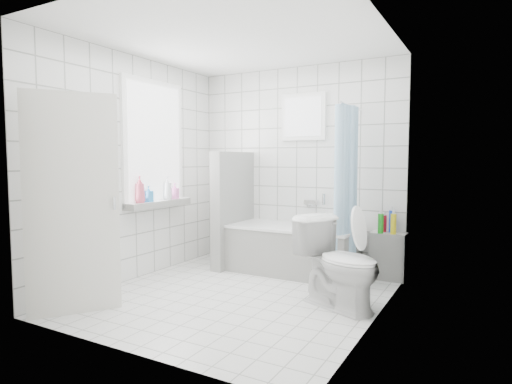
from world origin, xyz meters
The scene contains 19 objects.
ground centered at (0.00, 0.00, 0.00)m, with size 3.00×3.00×0.00m, color white.
ceiling centered at (0.00, 0.00, 2.60)m, with size 3.00×3.00×0.00m, color white.
wall_back centered at (0.00, 1.50, 1.30)m, with size 2.80×0.02×2.60m, color white.
wall_front centered at (0.00, -1.50, 1.30)m, with size 2.80×0.02×2.60m, color white.
wall_left centered at (-1.40, 0.00, 1.30)m, with size 0.02×3.00×2.60m, color white.
wall_right centered at (1.40, 0.00, 1.30)m, with size 0.02×3.00×2.60m, color white.
window_left centered at (-1.35, 0.30, 1.60)m, with size 0.01×0.90×1.40m, color white.
window_back centered at (0.10, 1.46, 1.95)m, with size 0.50×0.01×0.50m, color white.
window_sill centered at (-1.31, 0.30, 0.86)m, with size 0.18×1.02×0.08m, color white.
door centered at (-1.02, -1.15, 1.00)m, with size 0.04×0.80×2.00m, color silver.
bathtub centered at (0.12, 1.12, 0.29)m, with size 1.56×0.77×0.58m.
partition_wall centered at (-0.72, 1.07, 0.75)m, with size 0.15×0.85×1.50m, color white.
tiled_ledge centered at (1.23, 1.38, 0.28)m, with size 0.40×0.24×0.55m, color white.
toilet centered at (1.03, 0.16, 0.43)m, with size 0.48×0.84×0.85m, color white.
curtain_rod centered at (0.84, 1.10, 2.00)m, with size 0.02×0.02×0.80m, color silver.
shower_curtain centered at (0.84, 0.97, 1.10)m, with size 0.14×0.48×1.78m, color #4390C5, non-canonical shape.
tub_faucet centered at (0.22, 1.46, 0.85)m, with size 0.18×0.06×0.06m, color silver.
sill_bottles centered at (-1.30, 0.24, 1.04)m, with size 0.17×0.76×0.31m.
ledge_bottles centered at (1.22, 1.36, 0.67)m, with size 0.20×0.19×0.26m.
Camera 1 is at (2.26, -3.68, 1.40)m, focal length 30.00 mm.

